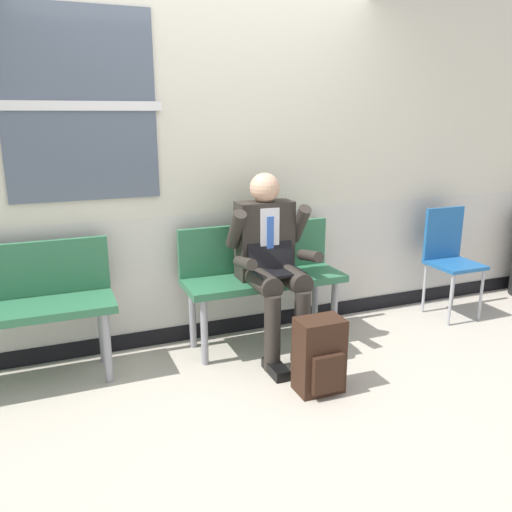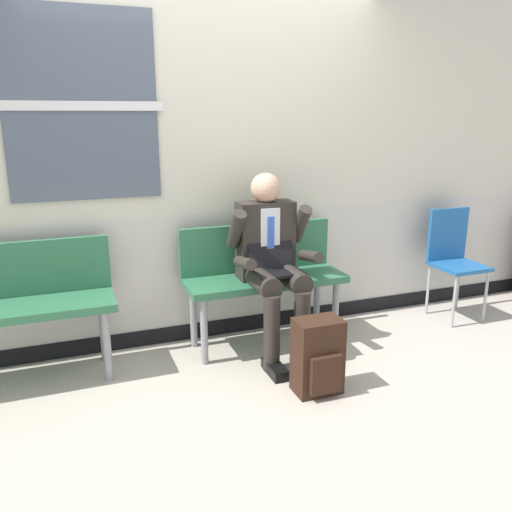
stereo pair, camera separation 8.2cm
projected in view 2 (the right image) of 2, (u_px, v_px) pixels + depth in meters
ground_plane at (237, 363)px, 3.62m from camera, size 18.00×18.00×0.00m
station_wall at (209, 145)px, 3.74m from camera, size 6.59×0.16×2.92m
bench_with_person at (262, 271)px, 3.83m from camera, size 1.17×0.42×0.89m
bench_empty at (11, 299)px, 3.25m from camera, size 1.24×0.42×0.89m
person_seated at (272, 259)px, 3.61m from camera, size 0.57×0.70×1.28m
backpack at (318, 357)px, 3.18m from camera, size 0.29×0.23×0.48m
folding_chair at (453, 253)px, 4.34m from camera, size 0.38×0.38×0.91m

